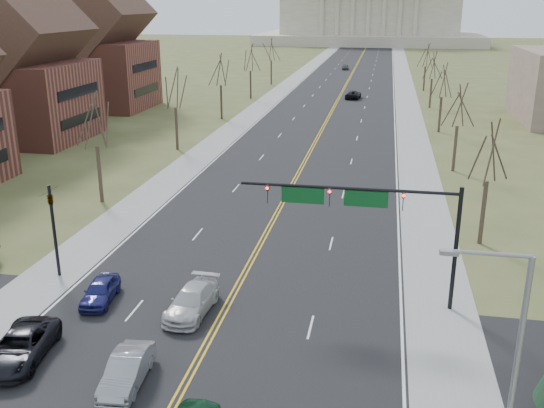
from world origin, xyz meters
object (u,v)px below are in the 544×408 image
at_px(car_sb_outer_lead, 20,346).
at_px(car_far_nb, 353,94).
at_px(car_far_sb, 345,67).
at_px(street_light, 509,361).
at_px(car_sb_inner_lead, 127,370).
at_px(car_sb_inner_second, 192,301).
at_px(car_sb_outer_second, 100,291).
at_px(signal_mast, 365,207).
at_px(signal_left, 53,221).

height_order(car_sb_outer_lead, car_far_nb, car_sb_outer_lead).
bearing_deg(car_far_nb, car_far_sb, -78.84).
distance_m(street_light, car_far_sb, 141.30).
bearing_deg(car_far_nb, car_sb_outer_lead, 88.34).
bearing_deg(car_far_nb, car_sb_inner_lead, 92.19).
relative_size(car_sb_inner_second, car_sb_outer_second, 1.27).
distance_m(street_light, car_sb_outer_lead, 22.06).
xyz_separation_m(car_sb_outer_second, car_far_sb, (5.07, 129.72, 0.01)).
distance_m(street_light, car_sb_inner_lead, 16.32).
bearing_deg(street_light, car_sb_outer_second, 151.91).
xyz_separation_m(signal_mast, street_light, (5.29, -13.50, -0.54)).
relative_size(signal_left, car_far_nb, 1.17).
distance_m(car_sb_outer_lead, car_sb_outer_second, 6.43).
bearing_deg(car_sb_outer_second, car_sb_outer_lead, -107.33).
xyz_separation_m(signal_mast, car_far_nb, (-4.88, 78.17, -5.04)).
relative_size(street_light, car_sb_inner_second, 1.83).
height_order(signal_left, car_sb_outer_lead, signal_left).
distance_m(signal_mast, signal_left, 19.06).
relative_size(car_sb_outer_lead, car_far_nb, 1.01).
xyz_separation_m(signal_left, car_sb_inner_second, (9.80, -3.13, -2.99)).
distance_m(car_sb_inner_second, car_far_sb, 130.07).
height_order(street_light, car_far_nb, street_light).
xyz_separation_m(signal_mast, car_sb_inner_second, (-9.15, -3.13, -5.03)).
bearing_deg(car_far_nb, signal_mast, 99.08).
xyz_separation_m(car_sb_outer_lead, car_far_sb, (6.16, 136.06, -0.05)).
height_order(signal_left, car_sb_inner_lead, signal_left).
distance_m(street_light, car_sb_inner_second, 18.34).
xyz_separation_m(signal_left, car_far_sb, (9.24, 126.93, -3.03)).
bearing_deg(signal_mast, signal_left, 180.00).
distance_m(signal_mast, car_sb_inner_second, 10.90).
distance_m(signal_mast, street_light, 14.51).
bearing_deg(car_sb_inner_second, signal_mast, 22.33).
xyz_separation_m(street_light, car_far_sb, (-14.99, 140.43, -4.54)).
height_order(street_light, car_sb_outer_lead, street_light).
bearing_deg(street_light, signal_left, 150.88).
distance_m(car_sb_outer_lead, car_far_nb, 87.99).
bearing_deg(signal_mast, car_sb_outer_lead, -150.08).
distance_m(car_sb_inner_second, car_far_nb, 81.42).
distance_m(car_sb_inner_lead, car_sb_outer_lead, 5.92).
xyz_separation_m(street_light, car_sb_outer_lead, (-21.15, 4.37, -4.49)).
bearing_deg(street_light, car_sb_outer_lead, 168.32).
xyz_separation_m(signal_mast, signal_left, (-18.95, 0.00, -2.05)).
bearing_deg(street_light, car_sb_inner_second, 144.32).
bearing_deg(street_light, car_far_nb, 96.33).
relative_size(street_light, car_far_sb, 2.30).
distance_m(signal_left, street_light, 27.78).
bearing_deg(signal_mast, car_far_nb, 93.57).
height_order(car_sb_inner_lead, car_sb_outer_second, car_sb_inner_lead).
xyz_separation_m(signal_left, street_light, (24.24, -13.50, 1.51)).
bearing_deg(car_sb_outer_second, car_far_nb, 75.39).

